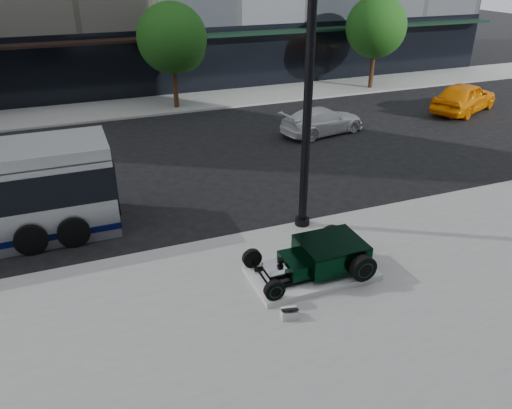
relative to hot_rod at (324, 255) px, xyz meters
name	(u,v)px	position (x,y,z in m)	size (l,w,h in m)	color
ground	(234,207)	(-0.88, 4.91, -0.70)	(120.00, 120.00, 0.00)	black
sidewalk_far	(156,105)	(-0.88, 18.91, -0.64)	(70.00, 4.00, 0.12)	gray
street_trees	(174,41)	(0.26, 17.98, 3.07)	(29.80, 3.80, 5.70)	black
display_plinth	(312,273)	(-0.33, 0.00, -0.50)	(3.40, 1.80, 0.15)	silver
hot_rod	(324,255)	(0.00, 0.00, 0.00)	(3.22, 2.00, 0.81)	black
info_plaque	(289,313)	(-1.64, -1.38, -0.45)	(0.45, 0.37, 0.31)	silver
lamppost	(308,103)	(0.70, 2.71, 3.45)	(0.48, 0.48, 8.71)	black
white_sedan	(323,121)	(5.86, 11.00, -0.06)	(1.79, 4.40, 1.28)	white
yellow_taxi	(464,97)	(15.05, 11.47, 0.14)	(1.97, 4.90, 1.67)	#FF9005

